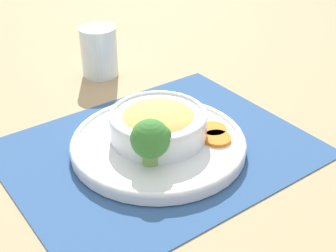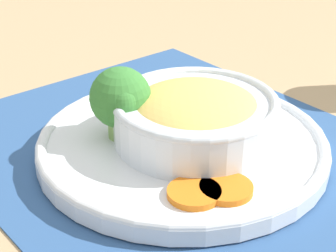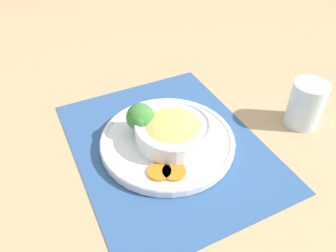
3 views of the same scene
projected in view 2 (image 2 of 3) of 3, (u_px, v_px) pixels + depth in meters
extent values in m
plane|color=tan|center=(182.00, 156.00, 0.58)|extent=(4.00, 4.00, 0.00)
cube|color=#2D5184|center=(182.00, 155.00, 0.58)|extent=(0.49, 0.39, 0.00)
cylinder|color=silver|center=(182.00, 146.00, 0.57)|extent=(0.29, 0.29, 0.02)
torus|color=silver|center=(182.00, 139.00, 0.57)|extent=(0.29, 0.29, 0.01)
cylinder|color=silver|center=(195.00, 121.00, 0.56)|extent=(0.16, 0.16, 0.04)
torus|color=silver|center=(196.00, 101.00, 0.55)|extent=(0.16, 0.16, 0.01)
ellipsoid|color=#E0B75B|center=(196.00, 111.00, 0.55)|extent=(0.13, 0.13, 0.05)
cylinder|color=#759E51|center=(122.00, 127.00, 0.57)|extent=(0.03, 0.03, 0.02)
sphere|color=#387A33|center=(120.00, 97.00, 0.55)|extent=(0.06, 0.06, 0.06)
sphere|color=#387A33|center=(124.00, 101.00, 0.53)|extent=(0.03, 0.03, 0.03)
sphere|color=#387A33|center=(116.00, 88.00, 0.56)|extent=(0.02, 0.02, 0.02)
cylinder|color=orange|center=(194.00, 193.00, 0.48)|extent=(0.05, 0.05, 0.01)
cylinder|color=orange|center=(226.00, 189.00, 0.48)|extent=(0.05, 0.05, 0.01)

